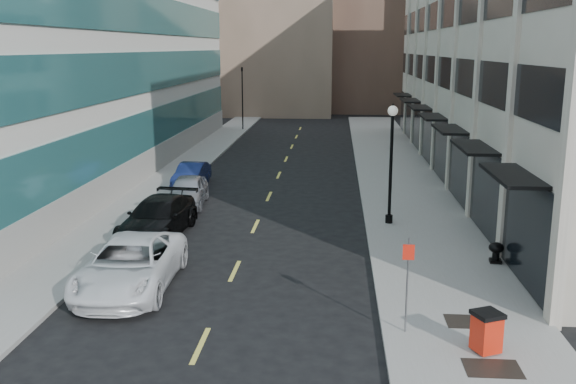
# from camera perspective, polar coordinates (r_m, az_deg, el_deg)

# --- Properties ---
(ground) EXTENTS (160.00, 160.00, 0.00)m
(ground) POSITION_cam_1_polar(r_m,az_deg,el_deg) (16.47, -9.28, -16.39)
(ground) COLOR black
(ground) RESTS_ON ground
(sidewalk_right) EXTENTS (5.00, 80.00, 0.15)m
(sidewalk_right) POSITION_cam_1_polar(r_m,az_deg,el_deg) (35.08, 10.58, -0.48)
(sidewalk_right) COLOR gray
(sidewalk_right) RESTS_ON ground
(sidewalk_left) EXTENTS (3.00, 80.00, 0.15)m
(sidewalk_left) POSITION_cam_1_polar(r_m,az_deg,el_deg) (36.30, -11.96, -0.09)
(sidewalk_left) COLOR gray
(sidewalk_left) RESTS_ON ground
(building_right) EXTENTS (15.30, 46.50, 18.25)m
(building_right) POSITION_cam_1_polar(r_m,az_deg,el_deg) (43.07, 22.98, 13.14)
(building_right) COLOR beige
(building_right) RESTS_ON ground
(building_left) EXTENTS (16.14, 46.00, 20.00)m
(building_left) POSITION_cam_1_polar(r_m,az_deg,el_deg) (45.43, -21.91, 14.42)
(building_left) COLOR silver
(building_left) RESTS_ON ground
(skyline_tan_far) EXTENTS (12.00, 14.00, 22.00)m
(skyline_tan_far) POSITION_cam_1_polar(r_m,az_deg,el_deg) (93.67, -6.73, 14.53)
(skyline_tan_far) COLOR #8C715C
(skyline_tan_far) RESTS_ON ground
(skyline_stone) EXTENTS (10.00, 14.00, 20.00)m
(skyline_stone) POSITION_cam_1_polar(r_m,az_deg,el_deg) (81.26, 14.96, 13.77)
(skyline_stone) COLOR beige
(skyline_stone) RESTS_ON ground
(grate_mid) EXTENTS (1.40, 1.00, 0.01)m
(grate_mid) POSITION_cam_1_polar(r_m,az_deg,el_deg) (17.34, 17.72, -14.71)
(grate_mid) COLOR black
(grate_mid) RESTS_ON sidewalk_right
(grate_far) EXTENTS (1.40, 1.00, 0.01)m
(grate_far) POSITION_cam_1_polar(r_m,az_deg,el_deg) (19.80, 15.87, -11.02)
(grate_far) COLOR black
(grate_far) RESTS_ON sidewalk_right
(road_centerline) EXTENTS (0.15, 68.20, 0.01)m
(road_centerline) POSITION_cam_1_polar(r_m,az_deg,el_deg) (32.16, -2.26, -1.60)
(road_centerline) COLOR #D8CC4C
(road_centerline) RESTS_ON ground
(traffic_signal) EXTENTS (0.66, 0.66, 6.98)m
(traffic_signal) POSITION_cam_1_polar(r_m,az_deg,el_deg) (62.66, -4.11, 10.66)
(traffic_signal) COLOR black
(traffic_signal) RESTS_ON ground
(car_white_van) EXTENTS (2.97, 6.18, 1.70)m
(car_white_van) POSITION_cam_1_polar(r_m,az_deg,el_deg) (22.25, -13.83, -6.31)
(car_white_van) COLOR white
(car_white_van) RESTS_ON ground
(car_black_pickup) EXTENTS (2.77, 5.78, 1.62)m
(car_black_pickup) POSITION_cam_1_polar(r_m,az_deg,el_deg) (28.16, -11.48, -2.24)
(car_black_pickup) COLOR black
(car_black_pickup) RESTS_ON ground
(car_silver_sedan) EXTENTS (2.15, 4.64, 1.54)m
(car_silver_sedan) POSITION_cam_1_polar(r_m,az_deg,el_deg) (33.25, -8.91, 0.08)
(car_silver_sedan) COLOR #9D9FA5
(car_silver_sedan) RESTS_ON ground
(car_blue_sedan) EXTENTS (1.60, 4.16, 1.35)m
(car_blue_sedan) POSITION_cam_1_polar(r_m,az_deg,el_deg) (37.90, -8.59, 1.51)
(car_blue_sedan) COLOR navy
(car_blue_sedan) RESTS_ON ground
(trash_bin) EXTENTS (0.91, 0.91, 1.12)m
(trash_bin) POSITION_cam_1_polar(r_m,az_deg,el_deg) (17.88, 17.24, -11.68)
(trash_bin) COLOR red
(trash_bin) RESTS_ON sidewalk_right
(lamppost) EXTENTS (0.45, 0.45, 5.45)m
(lamppost) POSITION_cam_1_polar(r_m,az_deg,el_deg) (28.95, 9.17, 3.40)
(lamppost) COLOR black
(lamppost) RESTS_ON sidewalk_right
(sign_post) EXTENTS (0.32, 0.06, 2.75)m
(sign_post) POSITION_cam_1_polar(r_m,az_deg,el_deg) (18.12, 10.59, -7.10)
(sign_post) COLOR slate
(sign_post) RESTS_ON sidewalk_right
(urn_planter) EXTENTS (0.56, 0.56, 0.78)m
(urn_planter) POSITION_cam_1_polar(r_m,az_deg,el_deg) (25.06, 18.02, -4.96)
(urn_planter) COLOR black
(urn_planter) RESTS_ON sidewalk_right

